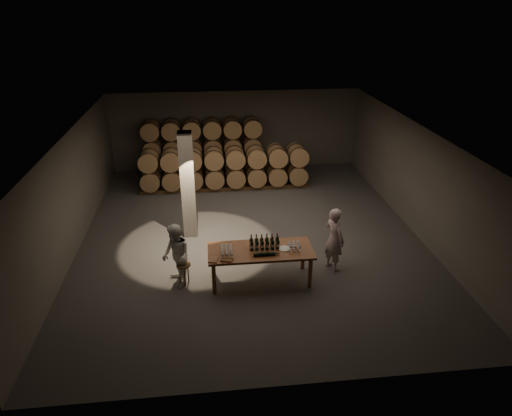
{
  "coord_description": "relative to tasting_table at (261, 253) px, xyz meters",
  "views": [
    {
      "loc": [
        -1.21,
        -12.2,
        6.59
      ],
      "look_at": [
        0.11,
        -0.49,
        1.1
      ],
      "focal_mm": 32.0,
      "sensor_mm": 36.0,
      "label": 1
    }
  ],
  "objects": [
    {
      "name": "lying_bottles",
      "position": [
        0.07,
        -0.3,
        0.15
      ],
      "size": [
        0.64,
        0.09,
        0.09
      ],
      "color": "black",
      "rests_on": "tasting_table"
    },
    {
      "name": "barrel_stack_front",
      "position": [
        -0.57,
        6.3,
        0.03
      ],
      "size": [
        6.26,
        0.95,
        1.57
      ],
      "color": "brown",
      "rests_on": "ground"
    },
    {
      "name": "notebook_near",
      "position": [
        -0.86,
        -0.38,
        0.12
      ],
      "size": [
        0.32,
        0.29,
        0.03
      ],
      "primitive_type": "cube",
      "rotation": [
        0.0,
        0.0,
        -0.31
      ],
      "color": "brown",
      "rests_on": "tasting_table"
    },
    {
      "name": "notebook_corner",
      "position": [
        -1.18,
        -0.36,
        0.12
      ],
      "size": [
        0.26,
        0.31,
        0.02
      ],
      "primitive_type": "cube",
      "rotation": [
        0.0,
        0.0,
        -0.22
      ],
      "color": "brown",
      "rests_on": "tasting_table"
    },
    {
      "name": "barrel_stack_back",
      "position": [
        -1.35,
        7.7,
        0.4
      ],
      "size": [
        4.7,
        0.95,
        2.31
      ],
      "color": "brown",
      "rests_on": "ground"
    },
    {
      "name": "bottle_cluster",
      "position": [
        0.11,
        0.07,
        0.23
      ],
      "size": [
        0.74,
        0.24,
        0.36
      ],
      "color": "black",
      "rests_on": "tasting_table"
    },
    {
      "name": "plate",
      "position": [
        0.59,
        -0.02,
        0.11
      ],
      "size": [
        0.3,
        0.3,
        0.02
      ],
      "primitive_type": "cylinder",
      "color": "white",
      "rests_on": "tasting_table"
    },
    {
      "name": "stool",
      "position": [
        -1.91,
        0.07,
        -0.33
      ],
      "size": [
        0.34,
        0.34,
        0.57
      ],
      "rotation": [
        0.0,
        0.0,
        0.1
      ],
      "color": "brown",
      "rests_on": "ground"
    },
    {
      "name": "room",
      "position": [
        -1.8,
        2.7,
        0.8
      ],
      "size": [
        12.0,
        12.0,
        12.0
      ],
      "color": "#54514F",
      "rests_on": "ground"
    },
    {
      "name": "pen",
      "position": [
        -0.76,
        -0.41,
        0.11
      ],
      "size": [
        0.14,
        0.03,
        0.01
      ],
      "primitive_type": "cylinder",
      "rotation": [
        0.0,
        1.57,
        0.17
      ],
      "color": "black",
      "rests_on": "tasting_table"
    },
    {
      "name": "person_woman",
      "position": [
        -2.08,
        0.08,
        0.02
      ],
      "size": [
        0.87,
        0.97,
        1.64
      ],
      "primitive_type": "imported",
      "rotation": [
        0.0,
        0.0,
        -1.19
      ],
      "color": "white",
      "rests_on": "ground"
    },
    {
      "name": "glass_cluster_left",
      "position": [
        -0.84,
        -0.12,
        0.22
      ],
      "size": [
        0.3,
        0.52,
        0.16
      ],
      "color": "silver",
      "rests_on": "tasting_table"
    },
    {
      "name": "person_man",
      "position": [
        1.97,
        0.37,
        0.08
      ],
      "size": [
        0.66,
        0.76,
        1.75
      ],
      "primitive_type": "imported",
      "rotation": [
        0.0,
        0.0,
        2.04
      ],
      "color": "beige",
      "rests_on": "ground"
    },
    {
      "name": "glass_cluster_right",
      "position": [
        0.84,
        -0.04,
        0.22
      ],
      "size": [
        0.3,
        0.3,
        0.16
      ],
      "color": "silver",
      "rests_on": "tasting_table"
    },
    {
      "name": "tasting_table",
      "position": [
        0.0,
        0.0,
        0.0
      ],
      "size": [
        2.6,
        1.1,
        0.9
      ],
      "color": "brown",
      "rests_on": "ground"
    }
  ]
}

